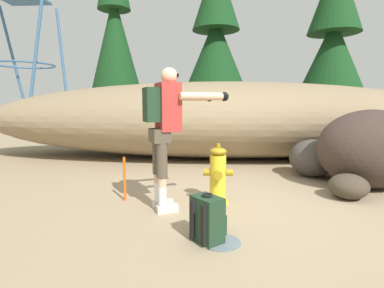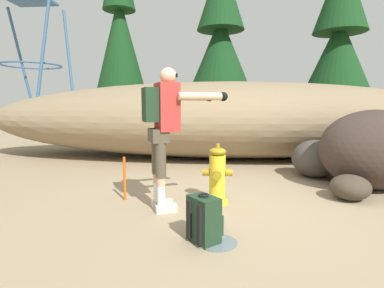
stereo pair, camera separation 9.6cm
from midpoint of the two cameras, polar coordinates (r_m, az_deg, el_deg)
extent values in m
cube|color=#998466|center=(4.04, 6.75, -11.64)|extent=(56.00, 56.00, 0.04)
ellipsoid|color=#897556|center=(7.50, 5.14, 4.62)|extent=(12.01, 3.20, 1.85)
cylinder|color=yellow|center=(4.08, 4.19, -10.82)|extent=(0.29, 0.29, 0.04)
cylinder|color=yellow|center=(3.99, 4.23, -6.42)|extent=(0.21, 0.21, 0.60)
ellipsoid|color=#9E8419|center=(3.92, 4.28, -1.41)|extent=(0.22, 0.22, 0.10)
cylinder|color=#9E8419|center=(3.91, 4.29, -0.33)|extent=(0.06, 0.06, 0.05)
cylinder|color=#9E8419|center=(3.97, 2.05, -5.39)|extent=(0.09, 0.09, 0.09)
cylinder|color=#9E8419|center=(3.98, 6.43, -5.41)|extent=(0.09, 0.09, 0.09)
cylinder|color=#9E8419|center=(3.82, 4.28, -5.91)|extent=(0.11, 0.09, 0.11)
ellipsoid|color=silver|center=(3.40, 4.41, -11.86)|extent=(0.10, 1.05, 0.57)
cylinder|color=slate|center=(3.00, 4.58, -18.09)|extent=(0.37, 0.37, 0.01)
cube|color=beige|center=(3.93, -6.23, -11.18)|extent=(0.28, 0.20, 0.09)
cylinder|color=white|center=(3.87, -7.14, -8.95)|extent=(0.10, 0.10, 0.24)
cylinder|color=#DBAD89|center=(3.82, -7.18, -6.42)|extent=(0.10, 0.10, 0.11)
cylinder|color=brown|center=(3.76, -7.25, -2.33)|extent=(0.13, 0.13, 0.44)
cube|color=beige|center=(3.75, -5.45, -12.12)|extent=(0.28, 0.20, 0.09)
cylinder|color=white|center=(3.68, -6.40, -9.79)|extent=(0.10, 0.10, 0.24)
cylinder|color=#DBAD89|center=(3.63, -6.44, -7.14)|extent=(0.10, 0.10, 0.11)
cylinder|color=brown|center=(3.57, -6.50, -2.84)|extent=(0.13, 0.13, 0.44)
cube|color=brown|center=(3.63, -6.95, 1.63)|extent=(0.31, 0.37, 0.16)
cube|color=#B2332D|center=(3.64, -5.36, 6.97)|extent=(0.37, 0.43, 0.57)
cube|color=#1E3823|center=(3.59, -8.47, 7.38)|extent=(0.26, 0.32, 0.40)
sphere|color=#DBAD89|center=(3.66, -5.12, 12.72)|extent=(0.20, 0.20, 0.20)
cube|color=black|center=(3.68, -3.81, 12.78)|extent=(0.08, 0.15, 0.04)
cylinder|color=#DBAD89|center=(3.96, -1.01, 8.87)|extent=(0.57, 0.32, 0.09)
sphere|color=black|center=(4.06, 2.62, 8.83)|extent=(0.11, 0.11, 0.11)
cylinder|color=#DBAD89|center=(3.55, 1.42, 9.03)|extent=(0.57, 0.32, 0.09)
sphere|color=black|center=(3.66, 5.38, 8.95)|extent=(0.11, 0.11, 0.11)
cube|color=#1E3823|center=(2.94, 1.94, -14.09)|extent=(0.35, 0.36, 0.44)
cube|color=#1E3823|center=(3.04, 3.91, -14.68)|extent=(0.18, 0.20, 0.20)
torus|color=black|center=(2.86, 1.96, -9.61)|extent=(0.10, 0.10, 0.02)
cube|color=black|center=(2.93, -0.91, -14.12)|extent=(0.06, 0.06, 0.37)
cube|color=black|center=(2.81, 1.14, -15.11)|extent=(0.06, 0.06, 0.37)
ellipsoid|color=#3C2F29|center=(5.43, 30.33, -0.80)|extent=(1.65, 1.37, 1.23)
ellipsoid|color=#442F2D|center=(6.69, 30.97, -0.51)|extent=(1.75, 1.73, 0.99)
ellipsoid|color=#423C36|center=(5.87, 21.48, -2.48)|extent=(0.94, 0.99, 0.67)
ellipsoid|color=#41382B|center=(4.72, 27.06, -7.15)|extent=(0.74, 0.75, 0.34)
cylinder|color=#47331E|center=(11.84, -14.17, 5.25)|extent=(0.22, 0.22, 1.76)
cone|color=#143D19|center=(12.05, -14.60, 18.00)|extent=(1.84, 1.84, 3.56)
cylinder|color=#47331E|center=(12.01, 4.16, 4.55)|extent=(0.34, 0.34, 1.37)
cone|color=#143D19|center=(12.11, 4.27, 15.65)|extent=(2.80, 2.80, 3.30)
cylinder|color=#47331E|center=(11.60, 24.23, 3.08)|extent=(0.32, 0.32, 1.08)
cone|color=#143D19|center=(11.65, 24.80, 13.46)|extent=(2.68, 2.68, 3.14)
cylinder|color=#386089|center=(19.86, -23.36, 13.11)|extent=(1.05, 1.05, 6.92)
cylinder|color=#386089|center=(21.31, -30.60, 12.26)|extent=(1.05, 1.05, 6.92)
cylinder|color=#386089|center=(17.29, -27.80, 13.79)|extent=(1.05, 1.05, 6.92)
torus|color=#386089|center=(19.29, -29.35, 12.95)|extent=(3.15, 3.15, 0.10)
cylinder|color=#E55914|center=(4.20, -13.32, -6.48)|extent=(0.04, 0.04, 0.60)
camera|label=1|loc=(0.05, -90.65, -0.09)|focal=28.10mm
camera|label=2|loc=(0.05, 89.35, 0.09)|focal=28.10mm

